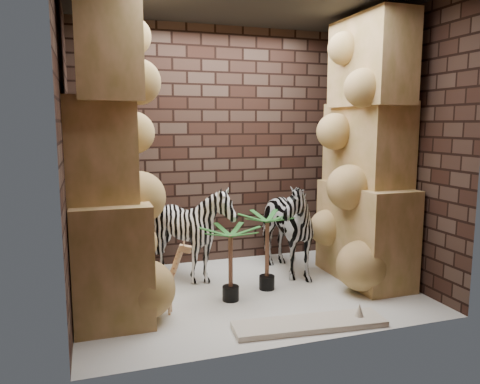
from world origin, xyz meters
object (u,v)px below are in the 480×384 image
object	(u,v)px
palm_front	(267,251)
surfboard	(310,324)
giraffe_toy	(160,277)
zebra_right	(280,218)
palm_back	(231,264)
zebra_left	(192,237)

from	to	relation	value
palm_front	surfboard	xyz separation A→B (m)	(0.02, -1.00, -0.40)
giraffe_toy	surfboard	bearing A→B (deg)	-10.49
surfboard	giraffe_toy	bearing A→B (deg)	155.07
zebra_right	palm_front	distance (m)	0.63
giraffe_toy	surfboard	size ratio (longest dim) A/B	0.53
zebra_right	giraffe_toy	xyz separation A→B (m)	(-1.55, -0.76, -0.31)
zebra_right	giraffe_toy	bearing A→B (deg)	-159.24
palm_back	surfboard	distance (m)	1.01
zebra_right	palm_back	xyz separation A→B (m)	(-0.82, -0.66, -0.29)
zebra_right	surfboard	bearing A→B (deg)	-108.02
giraffe_toy	palm_back	distance (m)	0.74
palm_back	surfboard	bearing A→B (deg)	-59.04
giraffe_toy	palm_front	size ratio (longest dim) A/B	0.85
giraffe_toy	zebra_left	bearing A→B (deg)	78.39
zebra_left	palm_back	bearing A→B (deg)	-61.66
surfboard	palm_front	bearing A→B (deg)	96.21
giraffe_toy	palm_back	xyz separation A→B (m)	(0.73, 0.10, 0.03)
zebra_left	palm_back	distance (m)	0.75
zebra_right	palm_front	bearing A→B (deg)	-131.80
surfboard	zebra_left	bearing A→B (deg)	120.97
zebra_right	zebra_left	world-z (taller)	zebra_right
zebra_left	giraffe_toy	distance (m)	0.95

